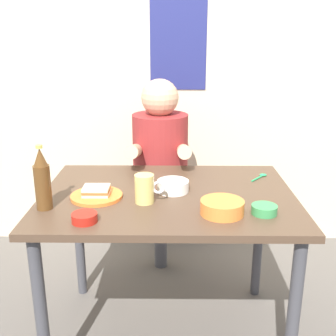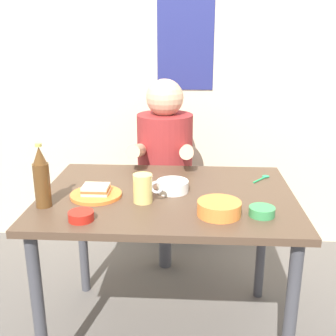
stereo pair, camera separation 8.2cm
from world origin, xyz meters
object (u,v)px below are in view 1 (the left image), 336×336
person_seated (160,150)px  beer_bottle (42,180)px  plate_orange (97,196)px  stool (161,215)px  beer_mug (145,189)px  dining_table (168,213)px  soup_bowl_orange (222,207)px  sandwich (96,191)px

person_seated → beer_bottle: 0.91m
plate_orange → stool: bearing=69.8°
person_seated → beer_mug: (-0.04, -0.72, 0.03)m
dining_table → beer_mug: beer_mug is taller
soup_bowl_orange → person_seated: bearing=107.5°
person_seated → sandwich: 0.72m
stool → sandwich: 0.84m
plate_orange → soup_bowl_orange: size_ratio=1.29×
sandwich → beer_mug: bearing=-13.1°
soup_bowl_orange → stool: bearing=107.3°
sandwich → beer_mug: 0.22m
stool → beer_bottle: size_ratio=1.72×
beer_mug → soup_bowl_orange: (0.30, -0.11, -0.03)m
person_seated → plate_orange: (-0.25, -0.67, -0.02)m
stool → beer_bottle: (-0.44, -0.80, 0.51)m
dining_table → person_seated: (-0.05, 0.62, 0.12)m
beer_bottle → dining_table: bearing=19.2°
person_seated → soup_bowl_orange: person_seated is taller
stool → person_seated: size_ratio=0.63×
person_seated → plate_orange: person_seated is taller
dining_table → beer_bottle: beer_bottle is taller
dining_table → beer_bottle: bearing=-160.8°
beer_mug → soup_bowl_orange: 0.33m
sandwich → beer_bottle: size_ratio=0.42×
dining_table → sandwich: 0.33m
sandwich → beer_bottle: bearing=-148.0°
plate_orange → beer_bottle: size_ratio=0.84×
sandwich → beer_bottle: beer_bottle is taller
stool → beer_bottle: beer_bottle is taller
soup_bowl_orange → plate_orange: bearing=162.6°
stool → soup_bowl_orange: bearing=-72.7°
dining_table → plate_orange: plate_orange is taller
dining_table → plate_orange: (-0.30, -0.05, 0.10)m
beer_mug → beer_bottle: size_ratio=0.48×
dining_table → beer_mug: bearing=-131.8°
stool → beer_bottle: 1.05m
plate_orange → beer_bottle: beer_bottle is taller
stool → beer_mug: beer_mug is taller
beer_mug → soup_bowl_orange: bearing=-20.2°
person_seated → sandwich: bearing=-110.5°
plate_orange → soup_bowl_orange: bearing=-17.4°
stool → beer_mug: size_ratio=3.57×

